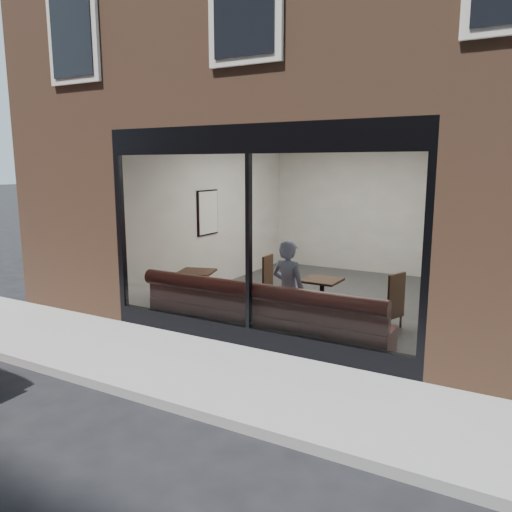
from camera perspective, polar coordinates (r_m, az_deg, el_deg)
The scene contains 21 objects.
ground at distance 5.96m, azimuth -11.10°, elevation -16.19°, with size 120.00×120.00×0.00m, color black.
sidewalk_near at distance 6.68m, azimuth -5.42°, elevation -12.97°, with size 40.00×2.00×0.01m, color gray.
kerb_near at distance 5.90m, azimuth -11.44°, elevation -15.84°, with size 40.00×0.10×0.12m, color gray.
host_building_pier_left at distance 14.09m, azimuth -1.94°, elevation 6.11°, with size 2.50×12.00×3.20m, color brown.
host_building_backfill at distance 15.47m, azimuth 16.09°, elevation 6.10°, with size 5.00×6.00×3.20m, color brown.
cafe_floor at distance 10.04m, azimuth 7.68°, elevation -4.89°, with size 6.00×6.00×0.00m, color #2D2D30.
cafe_ceiling at distance 9.70m, azimuth 8.14°, elevation 13.49°, with size 6.00×6.00×0.00m, color white.
cafe_wall_back at distance 12.56m, azimuth 12.91°, elevation 5.34°, with size 5.00×5.00×0.00m, color beige.
cafe_wall_left at distance 10.89m, azimuth -4.43°, elevation 4.83°, with size 6.00×6.00×0.00m, color beige.
cafe_wall_right at distance 9.14m, azimuth 22.60°, elevation 3.01°, with size 6.00×6.00×0.00m, color beige.
storefront_kick at distance 7.45m, azimuth -0.80°, elevation -9.21°, with size 5.00×0.10×0.30m, color black.
storefront_header at distance 7.03m, azimuth -0.86°, elevation 13.25°, with size 5.00×0.10×0.40m, color black.
storefront_mullion at distance 7.10m, azimuth -0.83°, elevation 1.49°, with size 0.06×0.10×2.50m, color black.
storefront_glass at distance 7.08m, azimuth -0.95°, elevation 1.46°, with size 4.80×4.80×0.00m, color white.
banquette at distance 7.76m, azimuth 0.69°, elevation -7.82°, with size 4.00×0.55×0.45m, color #381614.
person at distance 7.62m, azimuth 3.71°, elevation -3.90°, with size 0.56×0.37×1.54m, color #8493B6.
cafe_table_left at distance 9.07m, azimuth -6.86°, elevation -1.84°, with size 0.61×0.61×0.04m, color black.
cafe_table_right at distance 8.44m, azimuth 7.57°, elevation -2.77°, with size 0.58×0.58×0.04m, color black.
cafe_chair_left at distance 9.73m, azimuth 0.33°, elevation -3.95°, with size 0.41×0.41×0.04m, color black.
cafe_chair_right at distance 8.49m, azimuth 14.55°, elevation -6.43°, with size 0.43×0.43×0.04m, color black.
wall_poster at distance 10.53m, azimuth -5.47°, elevation 4.97°, with size 0.02×0.66×0.88m, color white.
Camera 1 is at (3.51, -4.03, 2.65)m, focal length 35.00 mm.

